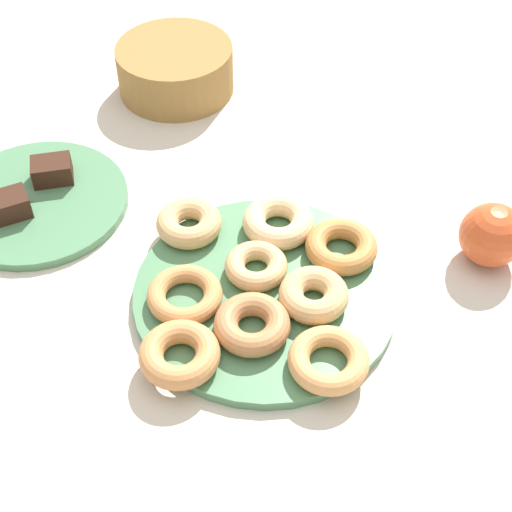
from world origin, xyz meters
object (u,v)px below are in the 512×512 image
object	(u,v)px
donut_6	(328,360)
basket	(175,69)
donut_plate	(265,294)
donut_2	(252,324)
apple	(492,235)
donut_1	(180,354)
donut_8	(189,223)
brownie_far	(52,170)
brownie_near	(8,206)
donut_4	(341,247)
donut_7	(185,295)
cake_plate	(37,202)
donut_3	(278,222)
donut_5	(314,295)
donut_0	(254,267)

from	to	relation	value
donut_6	basket	bearing A→B (deg)	89.01
donut_plate	donut_2	size ratio (longest dim) A/B	3.63
apple	donut_1	bearing A→B (deg)	-177.09
donut_8	brownie_far	bearing A→B (deg)	130.40
donut_2	donut_plate	bearing A→B (deg)	54.58
apple	donut_plate	bearing A→B (deg)	171.77
donut_1	brownie_near	distance (m)	0.34
donut_4	brownie_far	world-z (taller)	brownie_far
donut_6	donut_7	bearing A→B (deg)	128.54
cake_plate	apple	bearing A→B (deg)	-30.92
basket	apple	world-z (taller)	apple
donut_plate	donut_1	world-z (taller)	donut_1
donut_7	donut_3	bearing A→B (deg)	25.16
brownie_far	apple	xyz separation A→B (m)	(0.48, -0.34, 0.01)
donut_plate	donut_6	size ratio (longest dim) A/B	3.54
brownie_near	apple	xyz separation A→B (m)	(0.55, -0.29, 0.01)
donut_6	brownie_far	size ratio (longest dim) A/B	1.68
donut_3	brownie_far	distance (m)	0.32
donut_2	apple	world-z (taller)	apple
donut_2	donut_4	world-z (taller)	donut_2
donut_3	brownie_far	xyz separation A→B (m)	(-0.25, 0.21, -0.00)
donut_plate	basket	xyz separation A→B (m)	(0.03, 0.46, 0.03)
donut_2	brownie_near	distance (m)	0.38
donut_6	cake_plate	bearing A→B (deg)	122.27
donut_4	donut_5	world-z (taller)	donut_5
donut_6	apple	size ratio (longest dim) A/B	1.11
cake_plate	brownie_far	xyz separation A→B (m)	(0.03, 0.03, 0.02)
donut_5	donut_6	world-z (taller)	donut_5
donut_5	donut_4	bearing A→B (deg)	42.52
donut_0	donut_4	world-z (taller)	donut_4
donut_3	cake_plate	xyz separation A→B (m)	(-0.28, 0.18, -0.02)
brownie_far	donut_7	bearing A→B (deg)	-70.02
donut_plate	brownie_far	world-z (taller)	brownie_far
brownie_near	donut_4	bearing A→B (deg)	-31.31
donut_2	donut_4	distance (m)	0.17
donut_5	brownie_near	xyz separation A→B (m)	(-0.31, 0.29, -0.00)
donut_4	brownie_near	xyz separation A→B (m)	(-0.37, 0.23, 0.00)
donut_7	brownie_far	size ratio (longest dim) A/B	1.67
cake_plate	apple	distance (m)	0.60
donut_0	basket	world-z (taller)	basket
cake_plate	brownie_far	size ratio (longest dim) A/B	4.58
donut_1	basket	distance (m)	0.54
donut_6	apple	bearing A→B (deg)	18.27
donut_5	cake_plate	xyz separation A→B (m)	(-0.27, 0.31, -0.02)
donut_2	apple	distance (m)	0.32
donut_2	cake_plate	xyz separation A→B (m)	(-0.19, 0.32, -0.02)
brownie_near	donut_0	bearing A→B (deg)	-39.93
donut_1	donut_4	size ratio (longest dim) A/B	1.00
donut_6	donut_plate	bearing A→B (deg)	99.89
donut_0	donut_2	xyz separation A→B (m)	(-0.03, -0.08, 0.00)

